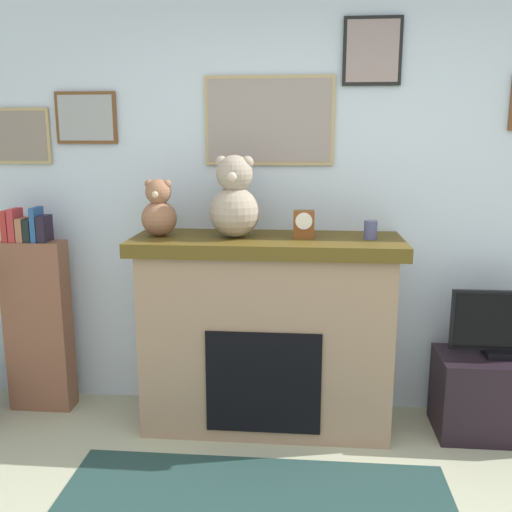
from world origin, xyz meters
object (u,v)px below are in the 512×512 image
Objects in this scene: fireplace at (267,331)px; teddy_bear_grey at (235,201)px; television at (505,325)px; teddy_bear_tan at (159,211)px; tv_stand at (498,395)px; bookshelf at (38,319)px; candle_jar at (370,230)px; mantel_clock at (304,224)px.

fireplace is 0.82m from teddy_bear_grey.
television is 2.12m from teddy_bear_tan.
tv_stand is 1.18× the size of television.
tv_stand is 2.29m from teddy_bear_tan.
teddy_bear_grey is at bearing -4.14° from bookshelf.
television is 5.67× the size of candle_jar.
teddy_bear_grey is at bearing -179.96° from candle_jar.
mantel_clock reaches higher than television.
teddy_bear_tan is 0.71× the size of teddy_bear_grey.
candle_jar reaches higher than fireplace.
teddy_bear_grey reaches higher than candle_jar.
teddy_bear_tan reaches higher than fireplace.
teddy_bear_tan is (-2.02, 0.01, 0.64)m from television.
television is 3.82× the size of mantel_clock.
bookshelf is at bearing 178.00° from tv_stand.
television is (0.00, -0.00, 0.44)m from tv_stand.
television is 1.83× the size of teddy_bear_tan.
fireplace is at bearing 174.87° from mantel_clock.
teddy_bear_tan reaches higher than television.
fireplace is 1.19× the size of bookshelf.
television is 1.30m from mantel_clock.
tv_stand is 1.95m from teddy_bear_grey.
teddy_bear_grey is at bearing 179.87° from mantel_clock.
bookshelf is 1.82m from mantel_clock.
bookshelf reaches higher than television.
bookshelf reaches higher than fireplace.
bookshelf is at bearing 175.86° from teddy_bear_grey.
fireplace is 4.68× the size of teddy_bear_tan.
bookshelf is at bearing 177.97° from television.
bookshelf is 3.94× the size of teddy_bear_tan.
fireplace is at bearing 5.55° from teddy_bear_grey.
fireplace is 9.79× the size of mantel_clock.
teddy_bear_tan reaches higher than mantel_clock.
mantel_clock is (1.70, -0.09, 0.65)m from bookshelf.
tv_stand is at bearing 90.00° from television.
mantel_clock is at bearing -0.07° from teddy_bear_tan.
mantel_clock reaches higher than bookshelf.
fireplace is 1.39m from television.
fireplace is 1.48m from bookshelf.
television is (1.39, -0.03, 0.09)m from fireplace.
mantel_clock reaches higher than candle_jar.
candle_jar is (0.60, -0.02, 0.64)m from fireplace.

